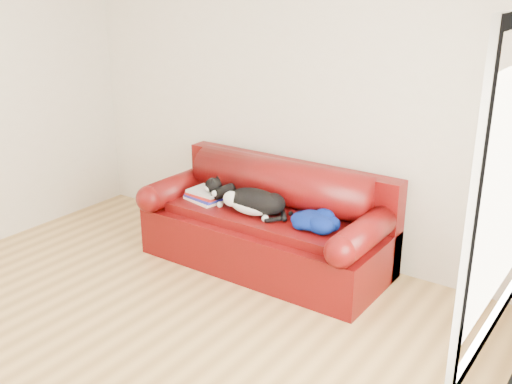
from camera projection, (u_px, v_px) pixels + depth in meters
ground at (131, 340)px, 4.13m from camera, size 4.50×4.50×0.00m
room_shell at (127, 102)px, 3.51m from camera, size 4.52×4.02×2.61m
sofa_base at (266, 239)px, 5.14m from camera, size 2.10×0.90×0.50m
sofa_back at (281, 198)px, 5.23m from camera, size 2.10×1.01×0.88m
book_stack at (207, 195)px, 5.27m from camera, size 0.38×0.32×0.10m
cat at (254, 202)px, 4.95m from camera, size 0.75×0.37×0.27m
blanket at (314, 220)px, 4.70m from camera, size 0.45×0.41×0.14m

